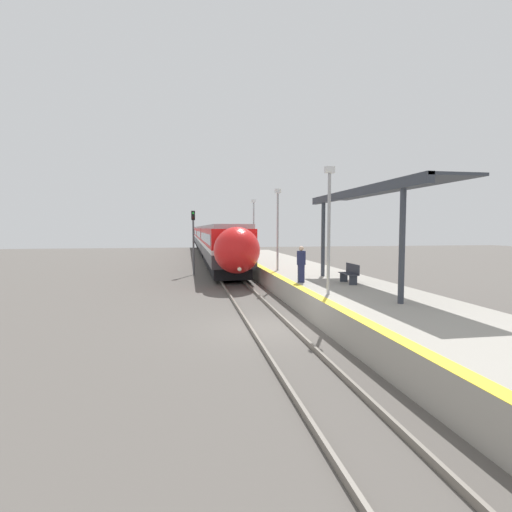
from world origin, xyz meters
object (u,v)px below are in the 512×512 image
object	(u,v)px
railway_signal	(193,236)
lamppost_far	(254,225)
lamppost_near	(329,221)
lamppost_mid	(278,224)
platform_bench	(350,273)
person_waiting	(301,264)
train	(206,237)

from	to	relation	value
railway_signal	lamppost_far	bearing A→B (deg)	15.08
lamppost_near	lamppost_mid	world-z (taller)	same
platform_bench	railway_signal	distance (m)	15.04
platform_bench	person_waiting	size ratio (longest dim) A/B	0.85
lamppost_near	railway_signal	bearing A→B (deg)	106.79
train	railway_signal	distance (m)	31.02
person_waiting	railway_signal	size ratio (longest dim) A/B	0.35
person_waiting	platform_bench	bearing A→B (deg)	-17.97
platform_bench	railway_signal	size ratio (longest dim) A/B	0.30
person_waiting	lamppost_near	size ratio (longest dim) A/B	0.35
lamppost_far	train	bearing A→B (deg)	94.70
train	lamppost_far	size ratio (longest dim) A/B	16.51
platform_bench	lamppost_mid	world-z (taller)	lamppost_mid
person_waiting	lamppost_mid	distance (m)	5.61
platform_bench	person_waiting	distance (m)	2.26
person_waiting	lamppost_mid	size ratio (longest dim) A/B	0.35
platform_bench	train	bearing A→B (deg)	95.77
railway_signal	lamppost_far	distance (m)	5.08
railway_signal	lamppost_near	world-z (taller)	lamppost_near
railway_signal	lamppost_near	distance (m)	16.74
platform_bench	lamppost_near	world-z (taller)	lamppost_near
platform_bench	lamppost_far	world-z (taller)	lamppost_far
platform_bench	person_waiting	xyz separation A→B (m)	(-2.12, 0.69, 0.41)
train	lamppost_far	distance (m)	29.76
platform_bench	lamppost_mid	size ratio (longest dim) A/B	0.30
train	railway_signal	world-z (taller)	railway_signal
railway_signal	lamppost_far	world-z (taller)	lamppost_far
railway_signal	lamppost_far	xyz separation A→B (m)	(4.83, 1.30, 0.88)
platform_bench	railway_signal	world-z (taller)	railway_signal
platform_bench	person_waiting	bearing A→B (deg)	162.03
platform_bench	lamppost_near	xyz separation A→B (m)	(-2.03, -2.69, 2.32)
lamppost_far	lamppost_near	bearing A→B (deg)	-90.00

